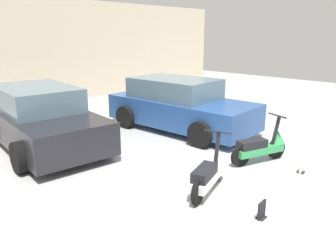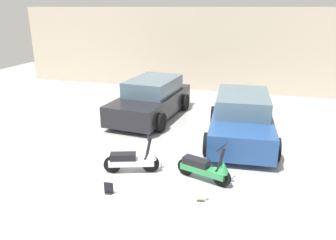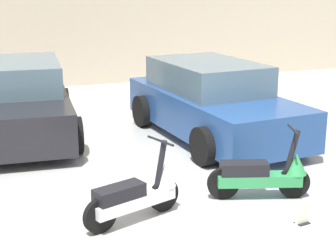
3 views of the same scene
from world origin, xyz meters
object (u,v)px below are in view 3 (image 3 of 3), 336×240
(scooter_front_right, at_px, (264,174))
(car_rear_center, at_px, (212,102))
(placard_near_right_scooter, at_px, (303,214))
(car_rear_left, at_px, (19,101))
(scooter_front_left, at_px, (137,194))

(scooter_front_right, relative_size, car_rear_center, 0.31)
(car_rear_center, xyz_separation_m, placard_near_right_scooter, (-0.53, -3.65, -0.55))
(car_rear_left, bearing_deg, placard_near_right_scooter, 34.06)
(scooter_front_left, bearing_deg, scooter_front_right, -17.37)
(car_rear_left, height_order, car_rear_center, car_rear_center)
(scooter_front_right, xyz_separation_m, placard_near_right_scooter, (0.05, -0.82, -0.22))
(scooter_front_left, xyz_separation_m, car_rear_center, (2.32, 2.87, 0.33))
(scooter_front_left, xyz_separation_m, scooter_front_right, (1.74, 0.04, 0.00))
(scooter_front_left, distance_m, car_rear_left, 4.30)
(scooter_front_left, relative_size, car_rear_center, 0.31)
(scooter_front_right, relative_size, car_rear_left, 0.31)
(scooter_front_right, bearing_deg, car_rear_left, 141.45)
(car_rear_center, distance_m, placard_near_right_scooter, 3.73)
(car_rear_left, xyz_separation_m, car_rear_center, (3.29, -1.31, 0.00))
(scooter_front_left, xyz_separation_m, placard_near_right_scooter, (1.79, -0.78, -0.22))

